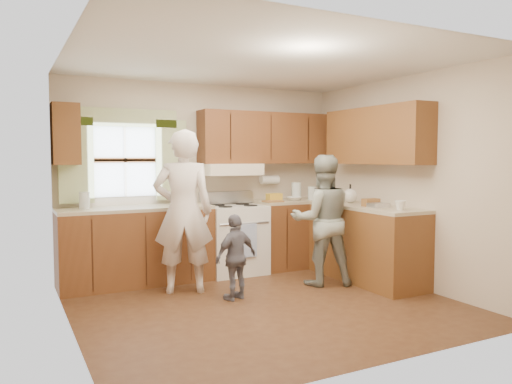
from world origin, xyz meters
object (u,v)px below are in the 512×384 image
woman_left (183,212)px  child (236,257)px  woman_right (322,220)px  stove (234,238)px

woman_left → child: 0.82m
woman_left → woman_right: woman_left is taller
stove → woman_right: 1.28m
woman_left → child: woman_left is taller
stove → woman_right: (0.70, -1.02, 0.32)m
woman_right → child: (-1.19, -0.11, -0.32)m
stove → child: (-0.49, -1.13, -0.00)m
stove → woman_left: (-0.90, -0.59, 0.46)m
woman_left → child: size_ratio=1.99×
woman_left → woman_right: (1.60, -0.44, -0.14)m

